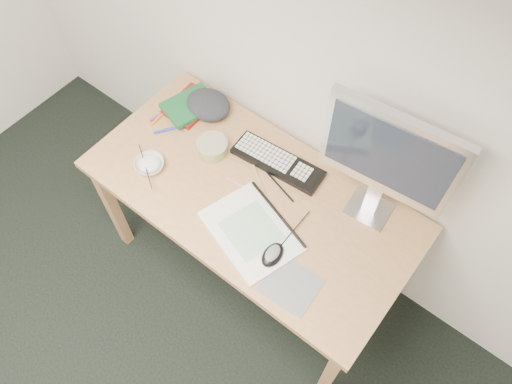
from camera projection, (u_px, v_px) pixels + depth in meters
desk at (251, 204)px, 2.13m from camera, size 1.40×0.70×0.75m
mousepad at (291, 285)px, 1.85m from camera, size 0.21×0.19×0.00m
sketchpad at (251, 231)px, 1.97m from camera, size 0.44×0.37×0.01m
keyboard at (278, 162)px, 2.14m from camera, size 0.42×0.16×0.02m
monitor at (388, 158)px, 1.72m from camera, size 0.49×0.17×0.57m
mouse at (273, 253)px, 1.89m from camera, size 0.08×0.12×0.04m
rice_bowl at (150, 165)px, 2.12m from camera, size 0.15×0.15×0.04m
chopsticks at (145, 166)px, 2.09m from camera, size 0.21×0.14×0.02m
fruit_tub at (213, 147)px, 2.15m from camera, size 0.15×0.15×0.07m
book_red at (190, 106)px, 2.31m from camera, size 0.18×0.23×0.02m
book_green at (190, 105)px, 2.28m from camera, size 0.23×0.27×0.02m
cloth_lump at (208, 105)px, 2.27m from camera, size 0.18×0.15×0.08m
pencil_pink at (244, 187)px, 2.08m from camera, size 0.16×0.03×0.01m
pencil_tan at (259, 180)px, 2.10m from camera, size 0.15×0.11×0.01m
pencil_black at (278, 185)px, 2.08m from camera, size 0.20×0.06×0.01m
marker_blue at (169, 129)px, 2.24m from camera, size 0.09×0.12×0.01m
marker_orange at (161, 116)px, 2.28m from camera, size 0.02×0.14×0.01m
marker_purple at (163, 113)px, 2.29m from camera, size 0.04×0.14×0.01m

